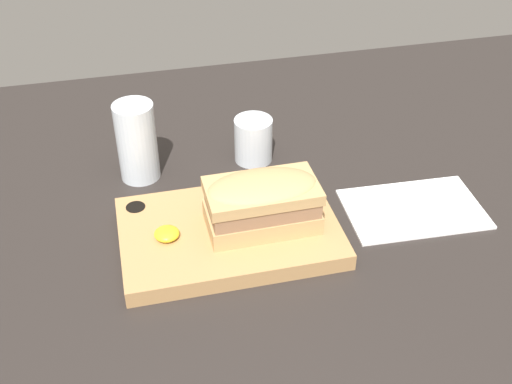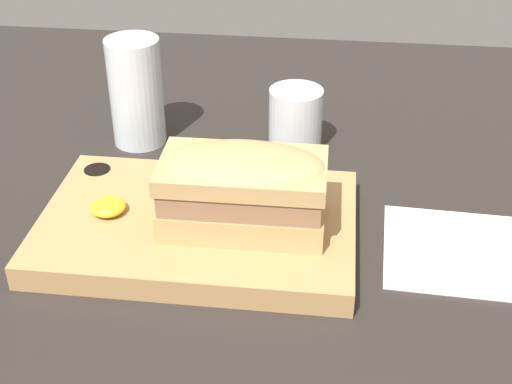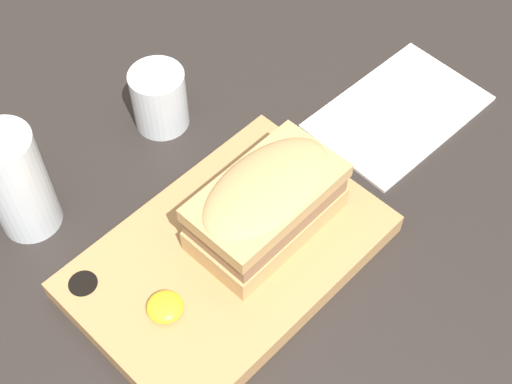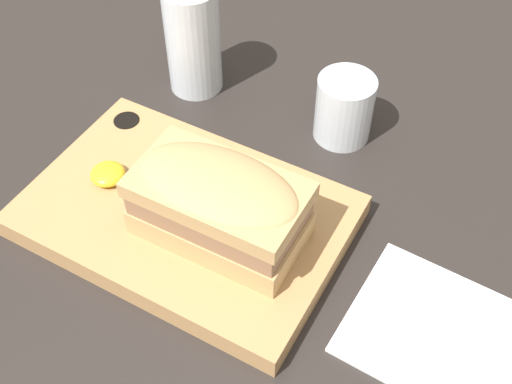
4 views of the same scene
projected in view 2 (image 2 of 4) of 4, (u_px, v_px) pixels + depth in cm
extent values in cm
cube|color=#282321|center=(242.00, 258.00, 69.00)|extent=(186.22, 115.81, 2.00)
cube|color=tan|center=(198.00, 226.00, 69.69)|extent=(30.42, 20.22, 2.49)
cylinder|color=black|center=(98.00, 174.00, 76.68)|extent=(2.83, 2.83, 1.24)
cube|color=tan|center=(248.00, 212.00, 67.11)|extent=(15.40, 8.63, 2.76)
cube|color=#936B4C|center=(248.00, 189.00, 65.76)|extent=(14.78, 8.29, 2.27)
cube|color=tan|center=(248.00, 171.00, 64.71)|extent=(15.40, 8.63, 1.65)
ellipsoid|color=tan|center=(248.00, 164.00, 64.34)|extent=(15.09, 8.46, 2.48)
ellipsoid|color=gold|center=(108.00, 207.00, 69.09)|extent=(3.46, 3.46, 1.39)
cylinder|color=silver|center=(136.00, 92.00, 83.64)|extent=(6.30, 6.30, 12.93)
cylinder|color=silver|center=(139.00, 118.00, 85.44)|extent=(5.55, 5.55, 5.82)
cylinder|color=silver|center=(295.00, 119.00, 83.67)|extent=(6.30, 6.30, 7.48)
cylinder|color=#470A14|center=(295.00, 123.00, 83.94)|extent=(5.67, 5.67, 6.10)
cube|color=white|center=(493.00, 255.00, 67.53)|extent=(20.95, 13.99, 0.40)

